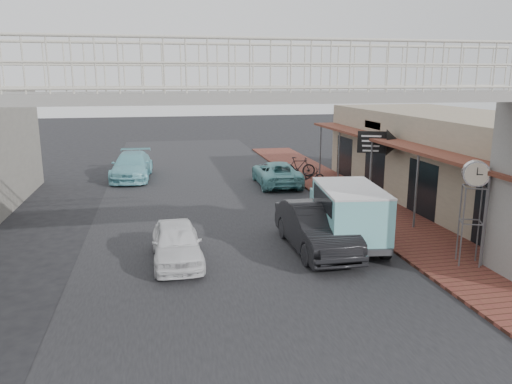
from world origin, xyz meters
name	(u,v)px	position (x,y,z in m)	size (l,w,h in m)	color
ground	(236,251)	(0.00, 0.00, 0.00)	(120.00, 120.00, 0.00)	black
road_strip	(236,251)	(0.00, 0.00, 0.01)	(10.00, 60.00, 0.01)	black
sidewalk	(380,215)	(6.50, 3.00, 0.05)	(3.00, 40.00, 0.10)	brown
shophouse_row	(468,161)	(10.97, 4.00, 2.01)	(7.20, 18.00, 4.00)	gray
footbridge	(261,180)	(0.00, -4.00, 3.18)	(16.40, 2.40, 6.34)	gray
white_hatchback	(177,243)	(-1.92, -0.64, 0.62)	(1.47, 3.65, 1.25)	white
dark_sedan	(316,228)	(2.60, -0.45, 0.77)	(1.64, 4.70, 1.55)	black
angkot_curb	(276,173)	(3.76, 9.81, 0.63)	(2.10, 4.55, 1.26)	#67AFB3
angkot_far	(132,166)	(-3.80, 13.05, 0.73)	(2.05, 5.04, 1.46)	#73BCC8
angkot_van	(348,208)	(3.79, -0.18, 1.32)	(2.40, 4.43, 2.08)	black
motorcycle_near	(309,177)	(5.30, 9.00, 0.54)	(0.59, 1.69, 0.89)	black
motorcycle_far	(299,167)	(5.40, 11.25, 0.66)	(0.53, 1.87, 1.12)	black
street_clock	(475,179)	(6.61, -2.76, 2.70)	(0.81, 0.79, 3.14)	#59595B
arrow_sign	(391,144)	(7.68, 4.78, 2.74)	(1.97, 1.34, 3.27)	#59595B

